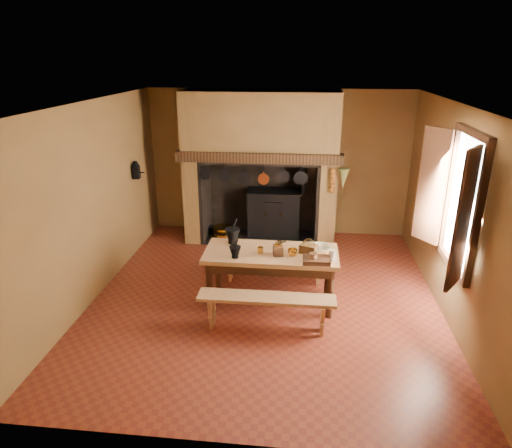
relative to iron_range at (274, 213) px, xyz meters
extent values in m
plane|color=maroon|center=(0.04, -2.45, -0.48)|extent=(5.50, 5.50, 0.00)
plane|color=silver|center=(0.04, -2.45, 2.32)|extent=(5.50, 5.50, 0.00)
cube|color=brown|center=(0.04, 0.30, 0.92)|extent=(5.00, 0.02, 2.80)
cube|color=brown|center=(-2.46, -2.45, 0.92)|extent=(0.02, 5.50, 2.80)
cube|color=brown|center=(2.54, -2.45, 0.92)|extent=(0.02, 5.50, 2.80)
cube|color=brown|center=(0.04, -5.20, 0.92)|extent=(5.00, 0.02, 2.80)
cube|color=brown|center=(-1.51, -0.15, 0.92)|extent=(0.30, 0.90, 2.80)
cube|color=brown|center=(0.99, -0.15, 0.92)|extent=(0.30, 0.90, 2.80)
cube|color=brown|center=(-0.26, -0.15, 1.72)|extent=(2.20, 0.90, 1.20)
cube|color=#301D0D|center=(-0.26, -0.55, 1.21)|extent=(2.95, 0.22, 0.18)
cube|color=black|center=(-0.26, 0.27, 0.32)|extent=(2.20, 0.06, 1.60)
cube|color=black|center=(-0.26, -0.15, -0.47)|extent=(2.20, 0.90, 0.02)
cube|color=black|center=(-0.01, 0.00, -0.03)|extent=(1.00, 0.50, 0.90)
cube|color=black|center=(-0.01, -0.02, 0.44)|extent=(1.04, 0.54, 0.04)
cube|color=black|center=(-0.01, -0.26, 0.07)|extent=(0.35, 0.02, 0.45)
cylinder|color=black|center=(0.54, 0.00, 0.77)|extent=(0.10, 0.10, 0.70)
cylinder|color=#B7822A|center=(-0.16, -0.28, 0.07)|extent=(0.03, 0.03, 0.03)
cylinder|color=#B7822A|center=(0.14, -0.28, 0.07)|extent=(0.03, 0.03, 0.03)
cylinder|color=#B7822A|center=(-1.01, -0.15, -0.38)|extent=(0.40, 0.40, 0.20)
cylinder|color=#B7822A|center=(-0.96, -0.40, -0.39)|extent=(0.34, 0.34, 0.18)
cube|color=black|center=(-1.21, -0.05, -0.40)|extent=(0.18, 0.18, 0.16)
cone|color=brown|center=(1.22, -0.66, 0.90)|extent=(0.20, 0.20, 0.35)
cube|color=white|center=(2.52, -2.85, 1.22)|extent=(0.02, 1.00, 1.60)
cube|color=#361D11|center=(2.49, -2.85, 2.06)|extent=(0.08, 1.16, 0.08)
cube|color=#361D11|center=(2.49, -2.85, 0.38)|extent=(0.08, 1.16, 0.08)
cube|color=#361D11|center=(2.29, -3.53, 1.22)|extent=(0.29, 0.39, 1.60)
cube|color=#361D11|center=(2.29, -2.17, 1.22)|extent=(0.29, 0.39, 1.60)
cube|color=black|center=(-2.38, -0.90, 0.97)|extent=(0.12, 0.12, 0.22)
cone|color=black|center=(-2.38, -0.90, 1.12)|extent=(0.16, 0.16, 0.10)
cylinder|color=black|center=(-2.29, -0.90, 0.97)|extent=(0.12, 0.02, 0.02)
cube|color=tan|center=(0.13, -2.59, 0.29)|extent=(1.86, 0.83, 0.06)
cube|color=#361D11|center=(0.13, -2.59, 0.19)|extent=(1.74, 0.70, 0.14)
cylinder|color=#361D11|center=(-0.69, -2.90, -0.11)|extent=(0.09, 0.09, 0.74)
cylinder|color=#361D11|center=(0.96, -2.90, -0.11)|extent=(0.09, 0.09, 0.74)
cylinder|color=#361D11|center=(-0.69, -2.28, -0.11)|extent=(0.09, 0.09, 0.74)
cylinder|color=#361D11|center=(0.96, -2.28, -0.11)|extent=(0.09, 0.09, 0.74)
cube|color=tan|center=(0.13, -3.30, -0.01)|extent=(1.77, 0.31, 0.04)
cube|color=tan|center=(0.13, -1.95, -0.03)|extent=(1.70, 0.30, 0.04)
cylinder|color=black|center=(-0.45, -2.35, 0.34)|extent=(0.13, 0.13, 0.04)
cone|color=black|center=(-0.45, -2.35, 0.45)|extent=(0.22, 0.22, 0.18)
cylinder|color=black|center=(-0.42, -2.35, 0.61)|extent=(0.09, 0.03, 0.18)
cylinder|color=black|center=(-0.34, -2.84, 0.34)|extent=(0.10, 0.10, 0.03)
cone|color=black|center=(-0.34, -2.84, 0.42)|extent=(0.16, 0.16, 0.13)
cylinder|color=black|center=(-0.32, -2.84, 0.53)|extent=(0.07, 0.04, 0.13)
cube|color=#361D11|center=(0.24, -2.69, 0.39)|extent=(0.16, 0.16, 0.13)
cylinder|color=#B7822A|center=(0.24, -2.69, 0.47)|extent=(0.10, 0.10, 0.03)
cylinder|color=black|center=(0.29, -2.69, 0.51)|extent=(0.11, 0.04, 0.04)
cylinder|color=#B7822A|center=(-0.01, -2.65, 0.37)|extent=(0.10, 0.10, 0.09)
cylinder|color=#B7822A|center=(0.24, -2.44, 0.37)|extent=(0.10, 0.10, 0.09)
imported|color=beige|center=(0.79, -2.50, 0.36)|extent=(0.37, 0.37, 0.08)
cylinder|color=#53311E|center=(0.71, -2.88, 0.39)|extent=(0.13, 0.13, 0.13)
cylinder|color=beige|center=(0.96, -2.79, 0.39)|extent=(0.09, 0.09, 0.15)
cube|color=#4F3617|center=(0.65, -2.59, 0.39)|extent=(0.28, 0.24, 0.13)
torus|color=#4F3617|center=(0.65, -2.59, 0.45)|extent=(0.18, 0.09, 0.18)
cube|color=#361D11|center=(0.76, -2.87, 0.35)|extent=(0.37, 0.27, 0.06)
imported|color=#B7822A|center=(0.43, -2.70, 0.37)|extent=(0.13, 0.13, 0.10)
camera|label=1|loc=(0.55, -8.41, 2.92)|focal=32.00mm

